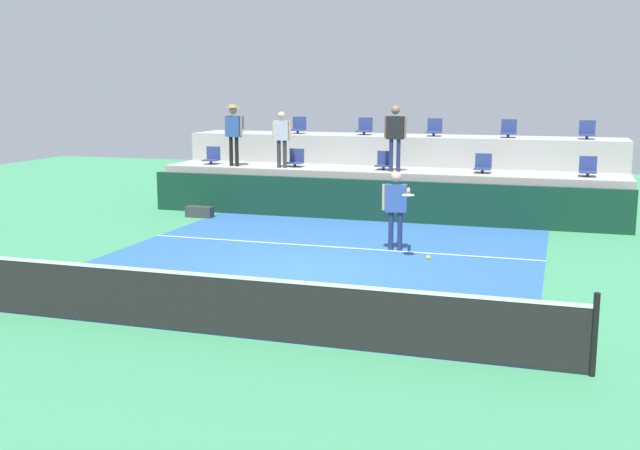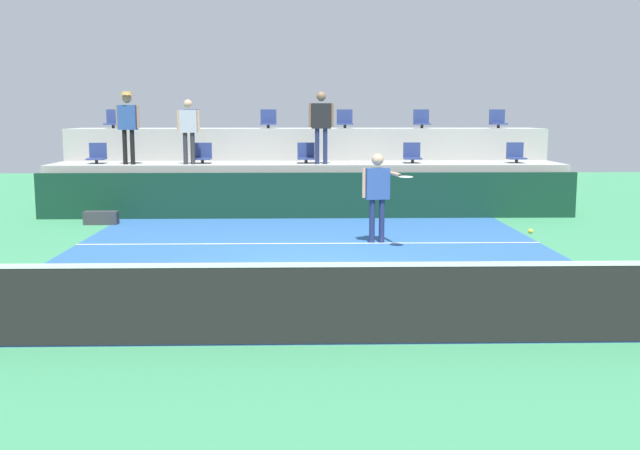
{
  "view_description": "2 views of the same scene",
  "coord_description": "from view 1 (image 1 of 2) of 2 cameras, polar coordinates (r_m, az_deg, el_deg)",
  "views": [
    {
      "loc": [
        4.69,
        -13.56,
        3.55
      ],
      "look_at": [
        0.53,
        -0.48,
        1.04
      ],
      "focal_mm": 42.65,
      "sensor_mm": 36.0,
      "label": 1
    },
    {
      "loc": [
        -0.15,
        -11.83,
        2.5
      ],
      "look_at": [
        0.13,
        -0.56,
        0.81
      ],
      "focal_mm": 41.79,
      "sensor_mm": 36.0,
      "label": 2
    }
  ],
  "objects": [
    {
      "name": "ground_plane",
      "position": [
        14.78,
        -1.38,
        -3.54
      ],
      "size": [
        40.0,
        40.0,
        0.0
      ],
      "primitive_type": "plane",
      "color": "#388456"
    },
    {
      "name": "stadium_chair_upper_mid_left",
      "position": [
        23.35,
        3.37,
        7.3
      ],
      "size": [
        0.44,
        0.4,
        0.52
      ],
      "color": "#2D2D33",
      "rests_on": "seating_tier_upper"
    },
    {
      "name": "seating_tier_upper",
      "position": [
        23.28,
        5.94,
        4.13
      ],
      "size": [
        13.0,
        1.8,
        2.1
      ],
      "primitive_type": "cube",
      "color": "#9E9E99",
      "rests_on": "ground_plane"
    },
    {
      "name": "stadium_chair_upper_far_right",
      "position": [
        22.64,
        19.41,
        6.64
      ],
      "size": [
        0.44,
        0.4,
        0.52
      ],
      "color": "#2D2D33",
      "rests_on": "seating_tier_upper"
    },
    {
      "name": "tennis_player",
      "position": [
        16.56,
        5.74,
        1.7
      ],
      "size": [
        0.89,
        1.17,
        1.74
      ],
      "color": "navy",
      "rests_on": "ground_plane"
    },
    {
      "name": "stadium_chair_upper_left",
      "position": [
        23.97,
        -1.62,
        7.39
      ],
      "size": [
        0.44,
        0.4,
        0.52
      ],
      "color": "#2D2D33",
      "rests_on": "seating_tier_upper"
    },
    {
      "name": "stadium_chair_upper_right",
      "position": [
        22.68,
        13.97,
        6.93
      ],
      "size": [
        0.44,
        0.4,
        0.52
      ],
      "color": "#2D2D33",
      "rests_on": "seating_tier_upper"
    },
    {
      "name": "stadium_chair_upper_mid_right",
      "position": [
        22.92,
        8.57,
        7.15
      ],
      "size": [
        0.44,
        0.4,
        0.52
      ],
      "color": "#2D2D33",
      "rests_on": "seating_tier_upper"
    },
    {
      "name": "stadium_chair_lower_far_left",
      "position": [
        23.18,
        -8.1,
        5.09
      ],
      "size": [
        0.44,
        0.4,
        0.52
      ],
      "color": "#2D2D33",
      "rests_on": "seating_tier_lower"
    },
    {
      "name": "court_inner_paint",
      "position": [
        15.7,
        -0.19,
        -2.7
      ],
      "size": [
        9.0,
        10.0,
        0.01
      ],
      "primitive_type": "cube",
      "color": "#285693",
      "rests_on": "ground_plane"
    },
    {
      "name": "stadium_chair_lower_center",
      "position": [
        21.43,
        4.84,
        4.73
      ],
      "size": [
        0.44,
        0.4,
        0.52
      ],
      "color": "#2D2D33",
      "rests_on": "seating_tier_lower"
    },
    {
      "name": "stadium_chair_lower_left",
      "position": [
        22.16,
        -1.83,
        4.95
      ],
      "size": [
        0.44,
        0.4,
        0.52
      ],
      "color": "#2D2D33",
      "rests_on": "seating_tier_lower"
    },
    {
      "name": "seating_tier_lower",
      "position": [
        21.58,
        4.94,
        2.53
      ],
      "size": [
        13.0,
        1.8,
        1.25
      ],
      "primitive_type": "cube",
      "color": "#9E9E99",
      "rests_on": "ground_plane"
    },
    {
      "name": "spectator_in_grey",
      "position": [
        20.9,
        5.66,
        7.0
      ],
      "size": [
        0.62,
        0.24,
        1.79
      ],
      "color": "navy",
      "rests_on": "seating_tier_lower"
    },
    {
      "name": "sponsor_backboard",
      "position": [
        20.34,
        4.13,
        1.85
      ],
      "size": [
        13.0,
        0.16,
        1.1
      ],
      "primitive_type": "cube",
      "color": "#0F3323",
      "rests_on": "ground_plane"
    },
    {
      "name": "spectator_leaning_on_rail",
      "position": [
        21.84,
        -2.89,
        6.81
      ],
      "size": [
        0.57,
        0.22,
        1.6
      ],
      "color": "#2D2D33",
      "rests_on": "seating_tier_lower"
    },
    {
      "name": "tennis_net",
      "position": [
        11.08,
        -8.18,
        -5.73
      ],
      "size": [
        10.48,
        0.08,
        1.07
      ],
      "color": "black",
      "rests_on": "ground_plane"
    },
    {
      "name": "stadium_chair_lower_right",
      "position": [
        20.99,
        12.13,
        4.42
      ],
      "size": [
        0.44,
        0.4,
        0.52
      ],
      "color": "#2D2D33",
      "rests_on": "seating_tier_lower"
    },
    {
      "name": "court_service_line",
      "position": [
        17.01,
        1.25,
        -1.67
      ],
      "size": [
        9.0,
        0.06,
        0.0
      ],
      "primitive_type": "cube",
      "color": "white",
      "rests_on": "ground_plane"
    },
    {
      "name": "equipment_bag",
      "position": [
        21.17,
        -9.03,
        0.98
      ],
      "size": [
        0.76,
        0.28,
        0.3
      ],
      "primitive_type": "cube",
      "color": "#333338",
      "rests_on": "ground_plane"
    },
    {
      "name": "stadium_chair_upper_far_left",
      "position": [
        24.75,
        -6.32,
        7.43
      ],
      "size": [
        0.44,
        0.4,
        0.52
      ],
      "color": "#2D2D33",
      "rests_on": "seating_tier_upper"
    },
    {
      "name": "stadium_chair_lower_far_right",
      "position": [
        20.91,
        19.46,
        4.04
      ],
      "size": [
        0.44,
        0.4,
        0.52
      ],
      "color": "#2D2D33",
      "rests_on": "seating_tier_lower"
    },
    {
      "name": "spectator_with_hat",
      "position": [
        22.4,
        -6.51,
        7.24
      ],
      "size": [
        0.61,
        0.48,
        1.8
      ],
      "color": "black",
      "rests_on": "seating_tier_lower"
    },
    {
      "name": "tennis_ball",
      "position": [
        11.69,
        8.13,
        -2.44
      ],
      "size": [
        0.07,
        0.07,
        0.07
      ],
      "color": "#CCE033"
    }
  ]
}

